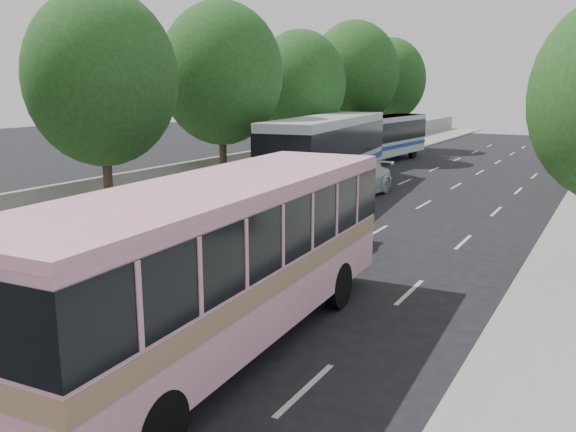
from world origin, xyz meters
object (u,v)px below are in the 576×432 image
Objects in this scene: white_pickup at (355,181)px; tour_coach_rear at (382,135)px; pink_taxi at (326,231)px; tour_coach_front at (328,147)px; pink_bus at (221,247)px.

tour_coach_rear is (-3.73, 13.59, 1.14)m from white_pickup.
tour_coach_front is (-5.08, 10.84, 1.55)m from pink_taxi.
white_pickup is 0.42× the size of tour_coach_front.
pink_taxi is (-1.36, 7.76, -1.47)m from pink_bus.
tour_coach_rear reaches higher than white_pickup.
pink_bus reaches higher than pink_taxi.
tour_coach_front reaches higher than white_pickup.
tour_coach_front is 1.19× the size of tour_coach_rear.
white_pickup is 14.14m from tour_coach_rear.
white_pickup is (-4.51, 17.73, -1.41)m from pink_bus.
white_pickup reaches higher than pink_taxi.
tour_coach_rear is at bearing 101.79° from pink_bus.
tour_coach_front is at bearing -77.23° from tour_coach_rear.
tour_coach_front is 12.85m from tour_coach_rear.
tour_coach_front reaches higher than pink_bus.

